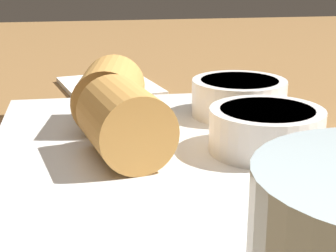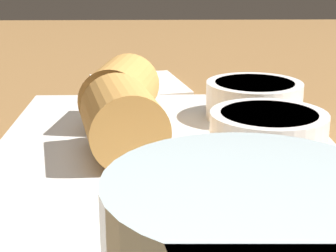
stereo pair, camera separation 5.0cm
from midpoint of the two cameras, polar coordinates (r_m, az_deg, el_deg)
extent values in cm
cube|color=olive|center=(43.66, -4.70, -5.13)|extent=(180.00, 140.00, 2.00)
cube|color=white|center=(41.15, -3.49, -4.16)|extent=(33.57, 25.03, 1.20)
cube|color=white|center=(40.87, -3.51, -3.19)|extent=(34.92, 26.03, 0.30)
cylinder|color=#D19347|center=(47.09, -8.95, 3.13)|extent=(7.82, 6.51, 5.45)
sphere|color=#56843D|center=(49.67, -8.46, 3.91)|extent=(3.54, 3.54, 3.54)
cylinder|color=#D19347|center=(39.38, -8.04, 0.28)|extent=(8.01, 6.79, 5.45)
sphere|color=beige|center=(41.91, -8.87, 1.31)|extent=(3.54, 3.54, 3.54)
cylinder|color=white|center=(41.28, 6.57, -0.48)|extent=(8.44, 8.44, 3.20)
cylinder|color=maroon|center=(40.90, 6.64, 1.27)|extent=(6.92, 6.92, 0.58)
cylinder|color=white|center=(50.20, 4.41, 2.87)|extent=(8.44, 8.44, 3.20)
cylinder|color=beige|center=(49.88, 4.45, 4.33)|extent=(6.92, 6.92, 0.58)
cube|color=white|center=(66.57, -8.12, 3.96)|extent=(13.95, 12.61, 0.60)
camera|label=1|loc=(0.03, -93.57, -1.14)|focal=60.00mm
camera|label=2|loc=(0.03, 86.43, 1.14)|focal=60.00mm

